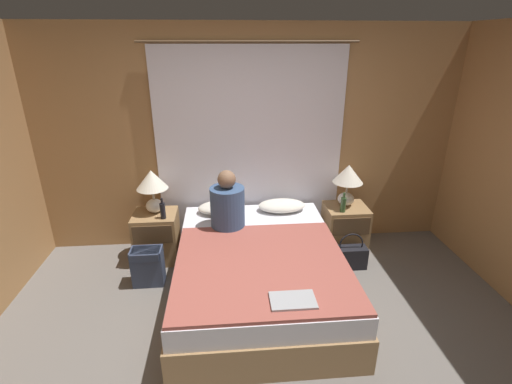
% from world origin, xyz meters
% --- Properties ---
extents(ground_plane, '(16.00, 16.00, 0.00)m').
position_xyz_m(ground_plane, '(0.00, 0.00, 0.00)').
color(ground_plane, '#66605B').
extents(wall_back, '(4.84, 0.06, 2.50)m').
position_xyz_m(wall_back, '(0.00, 1.99, 1.25)').
color(wall_back, '#A37547').
rests_on(wall_back, ground_plane).
extents(curtain_panel, '(2.29, 0.02, 2.31)m').
position_xyz_m(curtain_panel, '(0.00, 1.93, 1.15)').
color(curtain_panel, silver).
rests_on(curtain_panel, ground_plane).
extents(bed, '(1.54, 2.04, 0.51)m').
position_xyz_m(bed, '(0.00, 0.86, 0.25)').
color(bed, '#99754C').
rests_on(bed, ground_plane).
extents(nightstand_left, '(0.47, 0.43, 0.56)m').
position_xyz_m(nightstand_left, '(-1.07, 1.61, 0.28)').
color(nightstand_left, '#937047').
rests_on(nightstand_left, ground_plane).
extents(nightstand_right, '(0.47, 0.43, 0.56)m').
position_xyz_m(nightstand_right, '(1.07, 1.61, 0.28)').
color(nightstand_right, '#937047').
rests_on(nightstand_right, ground_plane).
extents(lamp_left, '(0.34, 0.34, 0.48)m').
position_xyz_m(lamp_left, '(-1.07, 1.66, 0.89)').
color(lamp_left, silver).
rests_on(lamp_left, nightstand_left).
extents(lamp_right, '(0.34, 0.34, 0.48)m').
position_xyz_m(lamp_right, '(1.07, 1.66, 0.89)').
color(lamp_right, silver).
rests_on(lamp_right, nightstand_right).
extents(pillow_left, '(0.53, 0.32, 0.12)m').
position_xyz_m(pillow_left, '(-0.34, 1.68, 0.57)').
color(pillow_left, silver).
rests_on(pillow_left, bed).
extents(pillow_right, '(0.53, 0.32, 0.12)m').
position_xyz_m(pillow_right, '(0.34, 1.68, 0.57)').
color(pillow_right, silver).
rests_on(pillow_right, bed).
extents(blanket_on_bed, '(1.48, 1.42, 0.03)m').
position_xyz_m(blanket_on_bed, '(0.00, 0.57, 0.53)').
color(blanket_on_bed, '#994C42').
rests_on(blanket_on_bed, bed).
extents(person_left_in_bed, '(0.35, 0.35, 0.62)m').
position_xyz_m(person_left_in_bed, '(-0.28, 1.32, 0.76)').
color(person_left_in_bed, '#38517A').
rests_on(person_left_in_bed, bed).
extents(beer_bottle_on_left_stand, '(0.06, 0.06, 0.23)m').
position_xyz_m(beer_bottle_on_left_stand, '(-0.96, 1.49, 0.65)').
color(beer_bottle_on_left_stand, black).
rests_on(beer_bottle_on_left_stand, nightstand_left).
extents(beer_bottle_on_right_stand, '(0.06, 0.06, 0.22)m').
position_xyz_m(beer_bottle_on_right_stand, '(0.99, 1.49, 0.65)').
color(beer_bottle_on_right_stand, '#2D4C28').
rests_on(beer_bottle_on_right_stand, nightstand_right).
extents(laptop_on_bed, '(0.34, 0.21, 0.02)m').
position_xyz_m(laptop_on_bed, '(0.17, 0.06, 0.55)').
color(laptop_on_bed, '#9EA0A5').
rests_on(laptop_on_bed, blanket_on_bed).
extents(backpack_on_floor, '(0.31, 0.21, 0.40)m').
position_xyz_m(backpack_on_floor, '(-1.10, 1.14, 0.22)').
color(backpack_on_floor, '#333D56').
rests_on(backpack_on_floor, ground_plane).
extents(handbag_on_floor, '(0.35, 0.16, 0.42)m').
position_xyz_m(handbag_on_floor, '(1.03, 1.24, 0.13)').
color(handbag_on_floor, black).
rests_on(handbag_on_floor, ground_plane).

